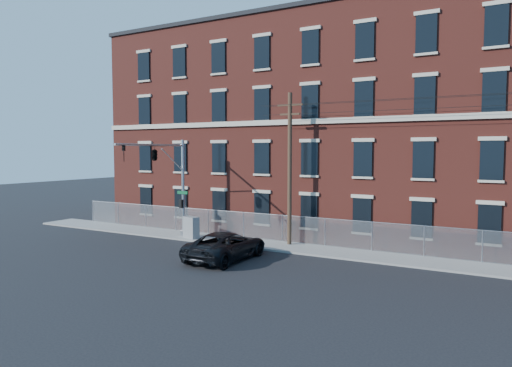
{
  "coord_description": "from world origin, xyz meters",
  "views": [
    {
      "loc": [
        15.2,
        -22.4,
        6.34
      ],
      "look_at": [
        0.35,
        4.0,
        4.22
      ],
      "focal_mm": 32.91,
      "sensor_mm": 36.0,
      "label": 1
    }
  ],
  "objects_px": {
    "traffic_signal_mast": "(161,165)",
    "utility_pole_near": "(290,166)",
    "pickup_truck": "(226,246)",
    "utility_cabinet": "(191,227)"
  },
  "relations": [
    {
      "from": "traffic_signal_mast",
      "to": "utility_pole_near",
      "type": "distance_m",
      "value": 8.7
    },
    {
      "from": "traffic_signal_mast",
      "to": "utility_pole_near",
      "type": "bearing_deg",
      "value": 23.14
    },
    {
      "from": "traffic_signal_mast",
      "to": "pickup_truck",
      "type": "relative_size",
      "value": 1.19
    },
    {
      "from": "traffic_signal_mast",
      "to": "pickup_truck",
      "type": "distance_m",
      "value": 8.14
    },
    {
      "from": "traffic_signal_mast",
      "to": "utility_pole_near",
      "type": "height_order",
      "value": "utility_pole_near"
    },
    {
      "from": "pickup_truck",
      "to": "utility_cabinet",
      "type": "bearing_deg",
      "value": -35.02
    },
    {
      "from": "traffic_signal_mast",
      "to": "pickup_truck",
      "type": "bearing_deg",
      "value": -16.68
    },
    {
      "from": "traffic_signal_mast",
      "to": "pickup_truck",
      "type": "height_order",
      "value": "traffic_signal_mast"
    },
    {
      "from": "utility_pole_near",
      "to": "pickup_truck",
      "type": "relative_size",
      "value": 1.7
    },
    {
      "from": "utility_pole_near",
      "to": "pickup_truck",
      "type": "distance_m",
      "value": 7.18
    }
  ]
}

